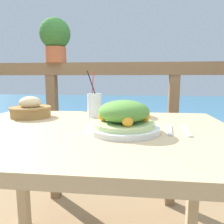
{
  "coord_description": "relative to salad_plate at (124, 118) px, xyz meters",
  "views": [
    {
      "loc": [
        0.19,
        -0.86,
        0.97
      ],
      "look_at": [
        0.08,
        0.06,
        0.83
      ],
      "focal_mm": 35.0,
      "sensor_mm": 36.0,
      "label": 1
    }
  ],
  "objects": [
    {
      "name": "patio_table",
      "position": [
        -0.14,
        0.04,
        -0.15
      ],
      "size": [
        1.18,
        0.87,
        0.77
      ],
      "color": "tan",
      "rests_on": "ground_plane"
    },
    {
      "name": "bread_basket",
      "position": [
        -0.5,
        0.26,
        -0.01
      ],
      "size": [
        0.21,
        0.21,
        0.11
      ],
      "color": "olive",
      "rests_on": "patio_table"
    },
    {
      "name": "railing_fence",
      "position": [
        -0.14,
        0.79,
        -0.05
      ],
      "size": [
        2.8,
        0.08,
        1.08
      ],
      "color": "brown",
      "rests_on": "ground_plane"
    },
    {
      "name": "drink_glass",
      "position": [
        -0.17,
        0.3,
        0.01
      ],
      "size": [
        0.08,
        0.08,
        0.24
      ],
      "color": "silver",
      "rests_on": "patio_table"
    },
    {
      "name": "sea_backdrop",
      "position": [
        -0.14,
        3.29,
        -0.58
      ],
      "size": [
        12.0,
        4.0,
        0.48
      ],
      "color": "teal",
      "rests_on": "ground_plane"
    },
    {
      "name": "knife",
      "position": [
        0.24,
        0.03,
        -0.05
      ],
      "size": [
        0.03,
        0.18,
        0.0
      ],
      "color": "silver",
      "rests_on": "patio_table"
    },
    {
      "name": "potted_plant",
      "position": [
        -0.55,
        0.79,
        0.44
      ],
      "size": [
        0.22,
        0.22,
        0.32
      ],
      "color": "#B75B38",
      "rests_on": "railing_fence"
    },
    {
      "name": "fork",
      "position": [
        0.18,
        0.04,
        -0.05
      ],
      "size": [
        0.04,
        0.18,
        0.0
      ],
      "color": "silver",
      "rests_on": "patio_table"
    },
    {
      "name": "salad_plate",
      "position": [
        0.0,
        0.0,
        0.0
      ],
      "size": [
        0.28,
        0.28,
        0.12
      ],
      "color": "silver",
      "rests_on": "patio_table"
    }
  ]
}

